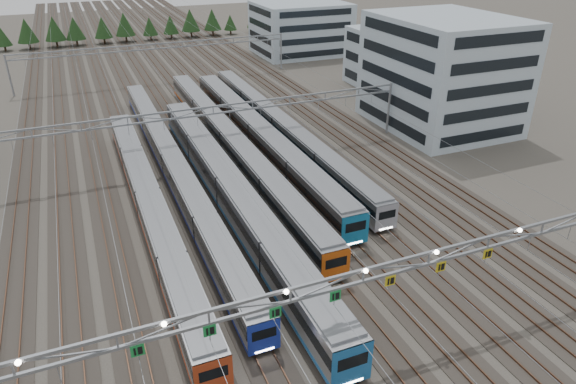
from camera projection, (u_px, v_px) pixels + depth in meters
name	position (u px, v px, depth m)	size (l,w,h in m)	color
ground	(357.00, 353.00, 39.56)	(400.00, 400.00, 0.00)	#47423A
track_bed	(147.00, 59.00, 120.84)	(54.00, 260.00, 5.42)	#2D2823
train_a	(149.00, 203.00, 56.79)	(2.76, 54.03, 3.59)	black
train_b	(173.00, 164.00, 66.21)	(2.63, 68.46, 3.42)	black
train_c	(230.00, 190.00, 58.88)	(3.18, 57.86, 4.15)	black
train_d	(230.00, 142.00, 72.56)	(2.90, 65.07, 3.77)	black
train_e	(258.00, 135.00, 74.56)	(3.12, 57.37, 4.07)	black
train_f	(280.00, 127.00, 78.44)	(2.74, 60.24, 3.57)	black
gantry_near	(363.00, 279.00, 36.19)	(56.36, 0.61, 8.08)	gray
gantry_mid	(214.00, 117.00, 69.41)	(56.36, 0.36, 8.00)	gray
gantry_far	(156.00, 51.00, 106.29)	(56.36, 0.36, 8.00)	gray
depot_bldg_south	(442.00, 73.00, 81.38)	(18.00, 22.00, 17.27)	#ACBFCE
depot_bldg_mid	(393.00, 59.00, 103.31)	(14.00, 16.00, 11.30)	#ACBFCE
depot_bldg_north	(301.00, 28.00, 130.55)	(22.00, 18.00, 12.54)	#ACBFCE
treeline	(137.00, 26.00, 145.57)	(100.10, 5.60, 7.02)	#332114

